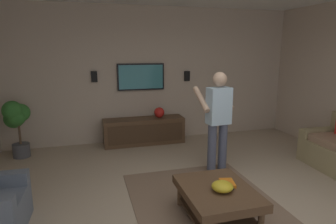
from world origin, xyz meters
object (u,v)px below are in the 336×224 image
object	(u,v)px
remote_black	(229,187)
vase_round	(159,112)
media_console	(144,131)
remote_white	(225,186)
book	(227,183)
wall_speaker_right	(94,77)
tv	(141,77)
bowl	(222,186)
potted_plant_tall	(16,120)
wall_speaker_left	(187,76)
coffee_table	(217,196)
person_standing	(218,117)

from	to	relation	value
remote_black	vase_round	bearing A→B (deg)	-0.52
media_console	remote_white	bearing A→B (deg)	6.82
book	wall_speaker_right	world-z (taller)	wall_speaker_right
tv	bowl	size ratio (longest dim) A/B	4.06
media_console	potted_plant_tall	size ratio (longest dim) A/B	1.56
media_console	bowl	bearing A→B (deg)	5.38
wall_speaker_left	vase_round	bearing A→B (deg)	109.68
bowl	book	world-z (taller)	bowl
coffee_table	remote_white	xyz separation A→B (m)	(-0.01, -0.09, 0.12)
tv	potted_plant_tall	distance (m)	2.53
book	remote_white	bearing A→B (deg)	147.24
coffee_table	wall_speaker_right	size ratio (longest dim) A/B	4.55
bowl	book	bearing A→B (deg)	-44.90
book	wall_speaker_right	distance (m)	3.67
coffee_table	potted_plant_tall	xyz separation A→B (m)	(2.85, 2.67, 0.43)
potted_plant_tall	wall_speaker_left	bearing A→B (deg)	-82.64
bowl	wall_speaker_right	world-z (taller)	wall_speaker_right
person_standing	vase_round	size ratio (longest dim) A/B	7.45
coffee_table	potted_plant_tall	world-z (taller)	potted_plant_tall
vase_round	coffee_table	bearing A→B (deg)	178.79
bowl	potted_plant_tall	bearing A→B (deg)	42.54
remote_white	remote_black	xyz separation A→B (m)	(-0.02, -0.05, 0.00)
coffee_table	book	bearing A→B (deg)	-70.59
remote_white	wall_speaker_left	distance (m)	3.51
wall_speaker_left	coffee_table	bearing A→B (deg)	166.84
person_standing	remote_black	size ratio (longest dim) A/B	10.93
remote_black	wall_speaker_right	distance (m)	3.74
person_standing	potted_plant_tall	world-z (taller)	person_standing
coffee_table	wall_speaker_right	bearing A→B (deg)	20.62
vase_round	wall_speaker_left	bearing A→B (deg)	-70.32
coffee_table	media_console	xyz separation A→B (m)	(3.04, 0.27, -0.02)
remote_black	wall_speaker_right	world-z (taller)	wall_speaker_right
potted_plant_tall	book	xyz separation A→B (m)	(-2.80, -2.82, -0.31)
person_standing	remote_white	xyz separation A→B (m)	(-1.28, 0.49, -0.52)
remote_black	book	size ratio (longest dim) A/B	0.68
tv	book	bearing A→B (deg)	7.49
wall_speaker_right	bowl	bearing A→B (deg)	-159.52
media_console	wall_speaker_right	world-z (taller)	wall_speaker_right
person_standing	bowl	xyz separation A→B (m)	(-1.35, 0.56, -0.48)
coffee_table	remote_white	world-z (taller)	remote_white
tv	potted_plant_tall	xyz separation A→B (m)	(-0.43, 2.40, -0.68)
media_console	person_standing	size ratio (longest dim) A/B	1.04
remote_white	wall_speaker_right	xyz separation A→B (m)	(3.30, 1.33, 1.02)
tv	remote_black	xyz separation A→B (m)	(-3.31, -0.41, -0.99)
wall_speaker_left	person_standing	bearing A→B (deg)	174.74
bowl	vase_round	xyz separation A→B (m)	(3.12, -0.04, 0.20)
vase_round	potted_plant_tall	bearing A→B (deg)	94.00
potted_plant_tall	remote_white	distance (m)	3.99
potted_plant_tall	media_console	bearing A→B (deg)	-85.46
vase_round	wall_speaker_left	distance (m)	1.05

